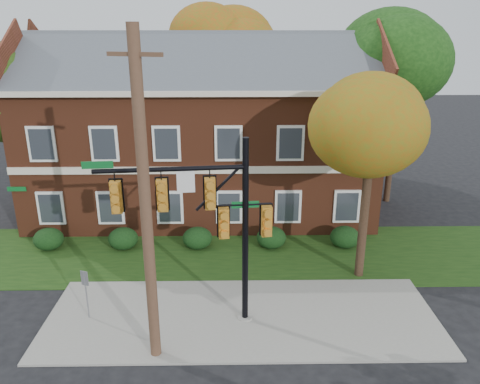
{
  "coord_description": "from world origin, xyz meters",
  "views": [
    {
      "loc": [
        -0.31,
        -13.44,
        9.91
      ],
      "look_at": [
        -0.04,
        3.0,
        4.13
      ],
      "focal_mm": 35.0,
      "sensor_mm": 36.0,
      "label": 1
    }
  ],
  "objects_px": {
    "utility_pole": "(146,207)",
    "hedge_left": "(123,239)",
    "sign_post": "(86,287)",
    "hedge_far_left": "(49,239)",
    "hedge_far_right": "(345,237)",
    "tree_right_rear": "(408,63)",
    "tree_left_rear": "(8,95)",
    "traffic_signal": "(209,214)",
    "apartment_building": "(202,123)",
    "tree_far_rear": "(227,44)",
    "hedge_right": "(271,238)",
    "tree_near_right": "(380,120)",
    "hedge_center": "(197,238)"
  },
  "relations": [
    {
      "from": "hedge_far_left",
      "to": "hedge_right",
      "type": "height_order",
      "value": "same"
    },
    {
      "from": "hedge_far_left",
      "to": "tree_left_rear",
      "type": "height_order",
      "value": "tree_left_rear"
    },
    {
      "from": "tree_left_rear",
      "to": "tree_right_rear",
      "type": "height_order",
      "value": "tree_right_rear"
    },
    {
      "from": "hedge_left",
      "to": "tree_near_right",
      "type": "height_order",
      "value": "tree_near_right"
    },
    {
      "from": "apartment_building",
      "to": "hedge_right",
      "type": "bearing_deg",
      "value": -56.33
    },
    {
      "from": "hedge_right",
      "to": "hedge_center",
      "type": "bearing_deg",
      "value": 180.0
    },
    {
      "from": "hedge_far_right",
      "to": "sign_post",
      "type": "bearing_deg",
      "value": -151.5
    },
    {
      "from": "apartment_building",
      "to": "tree_near_right",
      "type": "relative_size",
      "value": 2.19
    },
    {
      "from": "hedge_right",
      "to": "tree_right_rear",
      "type": "distance_m",
      "value": 12.5
    },
    {
      "from": "hedge_right",
      "to": "tree_near_right",
      "type": "relative_size",
      "value": 0.16
    },
    {
      "from": "hedge_left",
      "to": "tree_right_rear",
      "type": "relative_size",
      "value": 0.13
    },
    {
      "from": "hedge_far_left",
      "to": "hedge_left",
      "type": "distance_m",
      "value": 3.5
    },
    {
      "from": "hedge_right",
      "to": "sign_post",
      "type": "relative_size",
      "value": 0.72
    },
    {
      "from": "hedge_left",
      "to": "tree_right_rear",
      "type": "bearing_deg",
      "value": 22.42
    },
    {
      "from": "hedge_far_left",
      "to": "tree_left_rear",
      "type": "bearing_deg",
      "value": 123.42
    },
    {
      "from": "hedge_far_right",
      "to": "traffic_signal",
      "type": "distance_m",
      "value": 9.26
    },
    {
      "from": "tree_near_right",
      "to": "sign_post",
      "type": "height_order",
      "value": "tree_near_right"
    },
    {
      "from": "tree_left_rear",
      "to": "traffic_signal",
      "type": "height_order",
      "value": "tree_left_rear"
    },
    {
      "from": "hedge_far_right",
      "to": "utility_pole",
      "type": "distance_m",
      "value": 11.87
    },
    {
      "from": "tree_right_rear",
      "to": "sign_post",
      "type": "relative_size",
      "value": 5.46
    },
    {
      "from": "hedge_center",
      "to": "utility_pole",
      "type": "xyz_separation_m",
      "value": [
        -0.8,
        -7.7,
        4.58
      ]
    },
    {
      "from": "tree_left_rear",
      "to": "utility_pole",
      "type": "height_order",
      "value": "utility_pole"
    },
    {
      "from": "tree_left_rear",
      "to": "utility_pole",
      "type": "xyz_separation_m",
      "value": [
        8.93,
        -11.84,
        -1.58
      ]
    },
    {
      "from": "hedge_far_left",
      "to": "tree_right_rear",
      "type": "xyz_separation_m",
      "value": [
        18.31,
        6.11,
        7.6
      ]
    },
    {
      "from": "hedge_center",
      "to": "hedge_right",
      "type": "distance_m",
      "value": 3.5
    },
    {
      "from": "tree_right_rear",
      "to": "sign_post",
      "type": "xyz_separation_m",
      "value": [
        -14.81,
        -11.81,
        -6.8
      ]
    },
    {
      "from": "hedge_left",
      "to": "utility_pole",
      "type": "distance_m",
      "value": 9.36
    },
    {
      "from": "hedge_center",
      "to": "sign_post",
      "type": "bearing_deg",
      "value": -121.55
    },
    {
      "from": "hedge_right",
      "to": "tree_far_rear",
      "type": "distance_m",
      "value": 15.66
    },
    {
      "from": "tree_near_right",
      "to": "tree_left_rear",
      "type": "bearing_deg",
      "value": 157.64
    },
    {
      "from": "apartment_building",
      "to": "tree_far_rear",
      "type": "relative_size",
      "value": 1.63
    },
    {
      "from": "tree_right_rear",
      "to": "utility_pole",
      "type": "xyz_separation_m",
      "value": [
        -12.11,
        -13.81,
        -3.02
      ]
    },
    {
      "from": "hedge_far_left",
      "to": "traffic_signal",
      "type": "height_order",
      "value": "traffic_signal"
    },
    {
      "from": "hedge_far_left",
      "to": "utility_pole",
      "type": "height_order",
      "value": "utility_pole"
    },
    {
      "from": "hedge_right",
      "to": "tree_far_rear",
      "type": "bearing_deg",
      "value": 99.36
    },
    {
      "from": "traffic_signal",
      "to": "sign_post",
      "type": "xyz_separation_m",
      "value": [
        -4.4,
        0.26,
        -2.83
      ]
    },
    {
      "from": "apartment_building",
      "to": "sign_post",
      "type": "bearing_deg",
      "value": -107.72
    },
    {
      "from": "sign_post",
      "to": "hedge_far_right",
      "type": "bearing_deg",
      "value": 49.66
    },
    {
      "from": "apartment_building",
      "to": "hedge_right",
      "type": "xyz_separation_m",
      "value": [
        3.5,
        -5.25,
        -4.46
      ]
    },
    {
      "from": "hedge_left",
      "to": "hedge_far_left",
      "type": "bearing_deg",
      "value": 180.0
    },
    {
      "from": "utility_pole",
      "to": "sign_post",
      "type": "xyz_separation_m",
      "value": [
        -2.7,
        2.0,
        -3.78
      ]
    },
    {
      "from": "hedge_right",
      "to": "tree_near_right",
      "type": "distance_m",
      "value": 7.72
    },
    {
      "from": "utility_pole",
      "to": "tree_far_rear",
      "type": "bearing_deg",
      "value": 102.16
    },
    {
      "from": "hedge_left",
      "to": "sign_post",
      "type": "distance_m",
      "value": 5.76
    },
    {
      "from": "utility_pole",
      "to": "hedge_left",
      "type": "bearing_deg",
      "value": 127.38
    },
    {
      "from": "hedge_center",
      "to": "tree_near_right",
      "type": "relative_size",
      "value": 0.16
    },
    {
      "from": "hedge_left",
      "to": "tree_left_rear",
      "type": "bearing_deg",
      "value": 146.41
    },
    {
      "from": "hedge_right",
      "to": "utility_pole",
      "type": "distance_m",
      "value": 9.93
    },
    {
      "from": "apartment_building",
      "to": "tree_near_right",
      "type": "height_order",
      "value": "apartment_building"
    },
    {
      "from": "hedge_left",
      "to": "tree_right_rear",
      "type": "distance_m",
      "value": 17.74
    }
  ]
}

